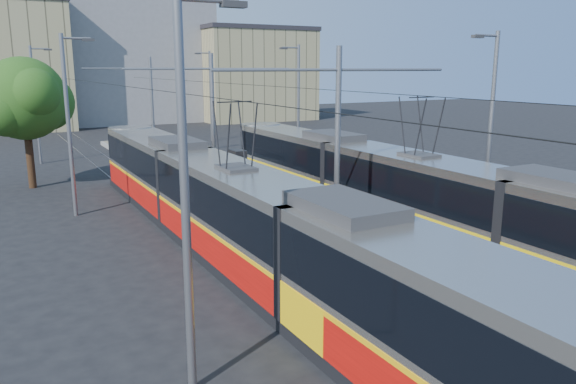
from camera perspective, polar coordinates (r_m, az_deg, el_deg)
ground at (r=15.10m, az=22.27°, el=-14.31°), size 160.00×160.00×0.00m
platform at (r=28.21m, az=-5.23°, el=-0.68°), size 4.00×50.00×0.30m
tactile_strip_left at (r=27.65m, az=-7.99°, el=-0.69°), size 0.70×50.00×0.01m
tactile_strip_right at (r=28.76m, az=-2.58°, el=-0.06°), size 0.70×50.00×0.01m
rails at (r=28.24m, az=-5.22°, el=-0.94°), size 8.71×70.00×0.03m
tram_left at (r=18.96m, az=-5.21°, el=-2.42°), size 2.43×31.64×5.50m
tram_right at (r=22.11m, az=12.96°, el=-0.11°), size 2.43×29.53×5.50m
catenary at (r=24.96m, az=-2.81°, el=7.81°), size 9.20×70.00×7.00m
street_lamps at (r=31.27m, az=-8.32°, el=8.03°), size 15.18×38.22×8.00m
shelter at (r=27.95m, az=-5.12°, el=2.05°), size 0.65×1.05×2.31m
tree at (r=34.08m, az=-24.75°, el=8.50°), size 4.93×4.56×7.16m
building_centre at (r=74.21m, az=-15.89°, el=13.69°), size 18.36×14.28×17.24m
building_right at (r=73.06m, az=-3.67°, el=11.89°), size 14.28×10.20×11.46m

